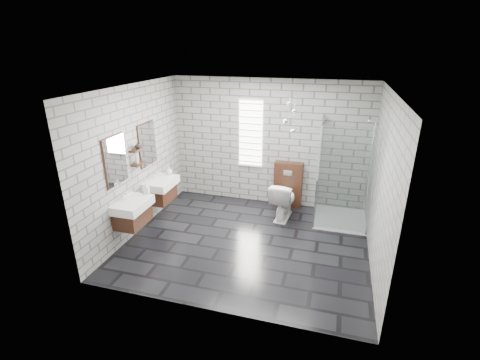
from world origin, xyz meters
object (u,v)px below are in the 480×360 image
at_px(cistern_panel, 288,184).
at_px(shower_enclosure, 337,200).
at_px(vanity_left, 130,206).
at_px(toilet, 283,200).
at_px(vanity_right, 159,184).

distance_m(cistern_panel, shower_enclosure, 1.16).
bearing_deg(cistern_panel, shower_enclosure, -26.52).
xyz_separation_m(vanity_left, toilet, (2.37, 1.74, -0.37)).
height_order(shower_enclosure, toilet, shower_enclosure).
relative_size(vanity_left, toilet, 2.02).
bearing_deg(vanity_right, shower_enclosure, 12.68).
height_order(vanity_left, shower_enclosure, shower_enclosure).
bearing_deg(toilet, cistern_panel, -84.17).
bearing_deg(vanity_right, cistern_panel, 28.43).
relative_size(vanity_right, toilet, 2.02).
height_order(vanity_right, toilet, vanity_right).
xyz_separation_m(vanity_right, toilet, (2.37, 0.71, -0.37)).
relative_size(cistern_panel, toilet, 1.28).
bearing_deg(shower_enclosure, vanity_right, -167.32).
bearing_deg(toilet, shower_enclosure, -171.05).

